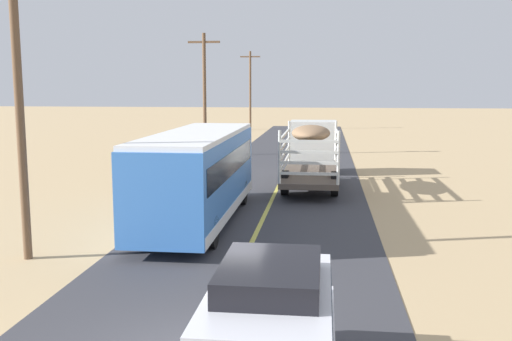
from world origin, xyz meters
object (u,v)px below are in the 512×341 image
livestock_truck (312,145)px  bus (198,174)px  power_pole_mid (204,91)px  suv_near (270,338)px  power_pole_far (250,88)px  power_pole_near (19,93)px

livestock_truck → bus: bearing=-110.7°
bus → power_pole_mid: (-3.85, 19.61, 2.73)m
suv_near → power_pole_mid: bearing=103.5°
livestock_truck → bus: (-3.78, -10.01, -0.04)m
livestock_truck → power_pole_far: power_pole_far is taller
suv_near → livestock_truck: livestock_truck is taller
livestock_truck → power_pole_near: size_ratio=1.12×
suv_near → bus: bus is taller
bus → power_pole_far: power_pole_far is taller
bus → power_pole_near: power_pole_near is taller
livestock_truck → power_pole_near: (-7.63, -14.86, 2.84)m
suv_near → power_pole_near: size_ratio=0.53×
suv_near → power_pole_near: bearing=137.4°
power_pole_near → power_pole_far: (0.00, 48.92, -0.05)m
livestock_truck → power_pole_far: (-7.63, 34.05, 2.79)m
livestock_truck → power_pole_far: bearing=102.6°
power_pole_near → power_pole_mid: (0.00, 24.46, -0.15)m
power_pole_far → livestock_truck: bearing=-77.4°
suv_near → power_pole_far: bearing=97.7°
power_pole_near → livestock_truck: bearing=62.8°
livestock_truck → power_pole_mid: power_pole_mid is taller
suv_near → bus: size_ratio=0.46×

